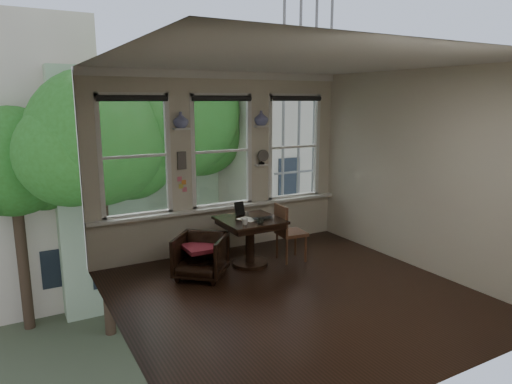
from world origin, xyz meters
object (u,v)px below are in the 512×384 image
table (250,242)px  mug (245,222)px  laptop (264,219)px  armchair_left (201,256)px  side_chair_right (291,232)px

table → mug: bearing=-130.8°
laptop → mug: size_ratio=3.20×
armchair_left → side_chair_right: 1.56m
mug → armchair_left: bearing=165.6°
side_chair_right → laptop: side_chair_right is taller
table → mug: size_ratio=9.11×
armchair_left → laptop: (1.01, -0.07, 0.44)m
side_chair_right → mug: size_ratio=9.31×
table → side_chair_right: 0.71m
table → mug: mug is taller
armchair_left → table: bearing=47.0°
table → armchair_left: bearing=-174.1°
table → side_chair_right: (0.69, -0.11, 0.09)m
armchair_left → laptop: 1.11m
armchair_left → side_chair_right: bearing=40.2°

